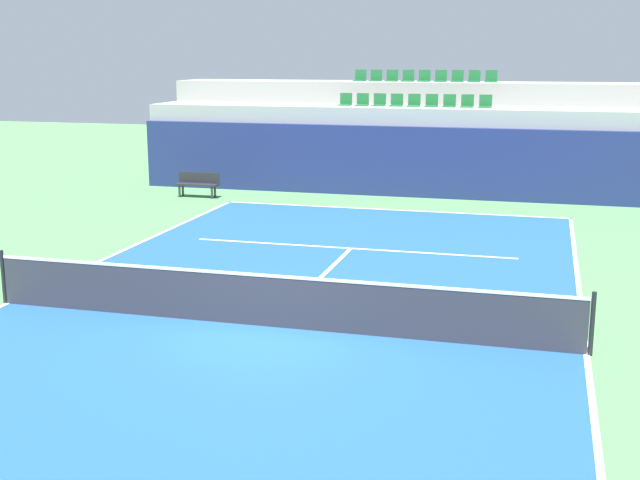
% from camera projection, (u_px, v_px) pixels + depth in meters
% --- Properties ---
extents(ground_plane, '(80.00, 80.00, 0.00)m').
position_uv_depth(ground_plane, '(270.00, 327.00, 14.92)').
color(ground_plane, '#4C8C4C').
extents(court_surface, '(11.00, 24.00, 0.01)m').
position_uv_depth(court_surface, '(270.00, 327.00, 14.92)').
color(court_surface, '#1E4C99').
rests_on(court_surface, ground_plane).
extents(baseline_far, '(11.00, 0.10, 0.00)m').
position_uv_depth(baseline_far, '(391.00, 210.00, 26.17)').
color(baseline_far, white).
rests_on(baseline_far, court_surface).
extents(sideline_left, '(0.10, 24.00, 0.00)m').
position_uv_depth(sideline_left, '(8.00, 303.00, 16.32)').
color(sideline_left, white).
rests_on(sideline_left, court_surface).
extents(sideline_right, '(0.10, 24.00, 0.00)m').
position_uv_depth(sideline_right, '(587.00, 355.00, 13.52)').
color(sideline_right, white).
rests_on(sideline_right, court_surface).
extents(service_line_far, '(8.26, 0.10, 0.00)m').
position_uv_depth(service_line_far, '(351.00, 248.00, 20.94)').
color(service_line_far, white).
rests_on(service_line_far, court_surface).
extents(centre_service_line, '(0.10, 6.40, 0.00)m').
position_uv_depth(centre_service_line, '(317.00, 281.00, 17.93)').
color(centre_service_line, white).
rests_on(centre_service_line, court_surface).
extents(back_wall, '(19.31, 0.30, 2.41)m').
position_uv_depth(back_wall, '(406.00, 162.00, 28.43)').
color(back_wall, navy).
rests_on(back_wall, ground_plane).
extents(stands_tier_lower, '(19.31, 2.40, 3.01)m').
position_uv_depth(stands_tier_lower, '(412.00, 149.00, 29.63)').
color(stands_tier_lower, '#9E9E99').
rests_on(stands_tier_lower, ground_plane).
extents(stands_tier_upper, '(19.31, 2.40, 3.80)m').
position_uv_depth(stands_tier_upper, '(422.00, 132.00, 31.81)').
color(stands_tier_upper, '#9E9E99').
rests_on(stands_tier_upper, ground_plane).
extents(seating_row_lower, '(5.44, 0.44, 0.44)m').
position_uv_depth(seating_row_lower, '(414.00, 103.00, 29.37)').
color(seating_row_lower, '#1E6633').
rests_on(seating_row_lower, stands_tier_lower).
extents(seating_row_upper, '(5.44, 0.44, 0.44)m').
position_uv_depth(seating_row_upper, '(424.00, 78.00, 31.45)').
color(seating_row_upper, '#1E6633').
rests_on(seating_row_upper, stands_tier_upper).
extents(tennis_net, '(11.08, 0.08, 1.07)m').
position_uv_depth(tennis_net, '(270.00, 300.00, 14.81)').
color(tennis_net, black).
rests_on(tennis_net, court_surface).
extents(player_bench, '(1.50, 0.40, 0.85)m').
position_uv_depth(player_bench, '(198.00, 182.00, 28.48)').
color(player_bench, '#232328').
rests_on(player_bench, ground_plane).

